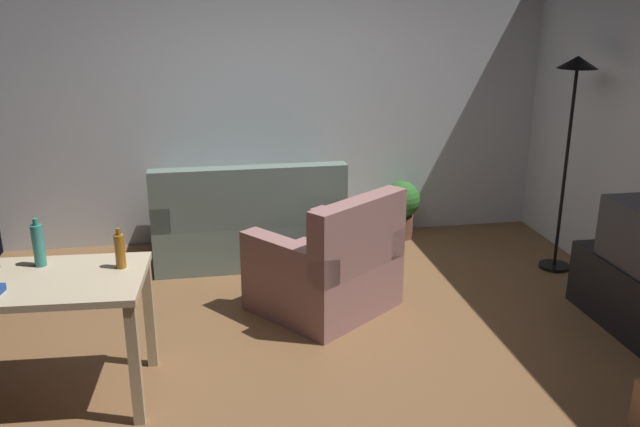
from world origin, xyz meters
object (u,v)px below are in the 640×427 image
torchiere_lamp (573,106)px  bottle_tall (38,245)px  desk (36,297)px  bottle_amber (120,251)px  armchair (329,269)px  tv_stand (639,297)px  potted_plant (401,205)px  couch (249,226)px

torchiere_lamp → bottle_tall: torchiere_lamp is taller
torchiere_lamp → desk: (-3.92, -1.33, -0.76)m
torchiere_lamp → bottle_amber: (-3.46, -1.25, -0.55)m
torchiere_lamp → armchair: 2.40m
bottle_amber → tv_stand: bearing=1.9°
potted_plant → bottle_amber: (-2.36, -2.23, 0.53)m
couch → torchiere_lamp: size_ratio=0.91×
torchiere_lamp → bottle_amber: 3.72m
bottle_tall → bottle_amber: bearing=-13.6°
couch → armchair: size_ratio=1.34×
couch → armchair: 1.23m
torchiere_lamp → desk: torchiere_lamp is taller
potted_plant → bottle_tall: bearing=-143.0°
couch → torchiere_lamp: bearing=165.6°
armchair → couch: bearing=-102.9°
couch → bottle_tall: size_ratio=5.68×
couch → desk: (-1.32, -2.00, 0.34)m
couch → desk: couch is taller
couch → bottle_amber: size_ratio=6.82×
couch → potted_plant: (1.50, 0.31, 0.02)m
couch → tv_stand: (2.60, -1.81, -0.07)m
couch → potted_plant: couch is taller
torchiere_lamp → potted_plant: 1.83m
armchair → bottle_amber: bottle_amber is taller
potted_plant → bottle_tall: bottle_tall is taller
desk → bottle_tall: 0.31m
tv_stand → armchair: 2.20m
potted_plant → couch: bearing=-168.2°
desk → bottle_amber: bearing=13.2°
couch → torchiere_lamp: (2.60, -0.67, 1.10)m
torchiere_lamp → bottle_tall: bearing=-163.8°
potted_plant → armchair: armchair is taller
couch → desk: 2.42m
bottle_tall → couch: bearing=53.9°
torchiere_lamp → bottle_tall: 4.12m
armchair → torchiere_lamp: bearing=154.6°
desk → potted_plant: 3.66m
torchiere_lamp → bottle_tall: (-3.92, -1.14, -0.52)m
potted_plant → bottle_tall: size_ratio=1.98×
torchiere_lamp → tv_stand: bearing=-90.0°
armchair → bottle_tall: 2.04m
desk → bottle_amber: bottle_amber is taller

